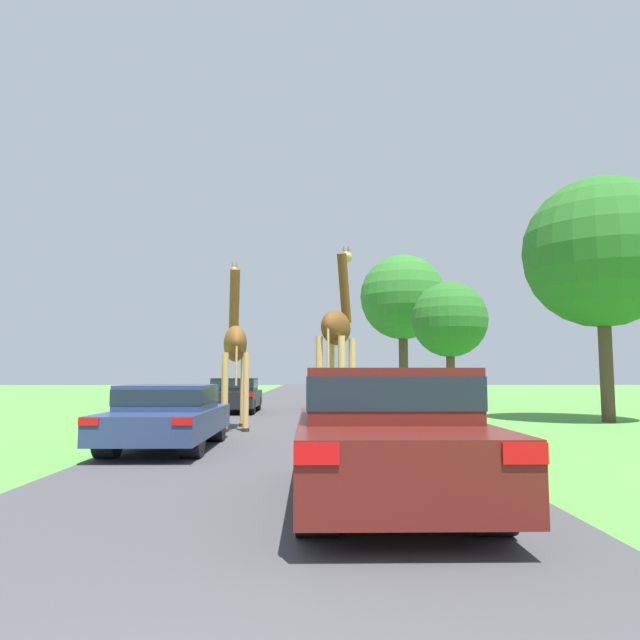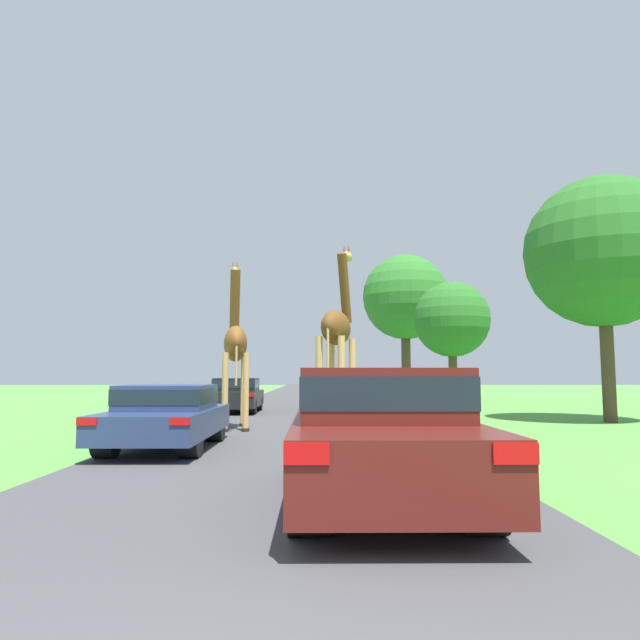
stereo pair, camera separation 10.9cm
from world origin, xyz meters
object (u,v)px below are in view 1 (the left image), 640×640
(giraffe_companion, at_px, (235,343))
(tree_centre_back, at_px, (601,253))
(car_lead_maroon, at_px, (385,432))
(car_queue_right, at_px, (168,414))
(tree_right_cluster, at_px, (450,320))
(tree_left_edge, at_px, (403,298))
(giraffe_near_road, at_px, (337,335))
(car_queue_left, at_px, (339,393))
(car_far_ahead, at_px, (235,394))

(giraffe_companion, height_order, tree_centre_back, tree_centre_back)
(giraffe_companion, bearing_deg, car_lead_maroon, -81.70)
(car_queue_right, bearing_deg, giraffe_companion, 80.07)
(giraffe_companion, relative_size, car_queue_right, 1.14)
(giraffe_companion, relative_size, tree_right_cluster, 0.77)
(giraffe_companion, height_order, tree_left_edge, tree_left_edge)
(car_queue_right, distance_m, tree_right_cluster, 20.74)
(giraffe_companion, xyz_separation_m, tree_left_edge, (8.11, 21.25, 4.17))
(tree_centre_back, bearing_deg, giraffe_near_road, -163.81)
(giraffe_near_road, xyz_separation_m, car_queue_right, (-3.52, -3.67, -1.84))
(giraffe_near_road, distance_m, car_lead_maroon, 8.66)
(tree_centre_back, height_order, tree_right_cluster, tree_centre_back)
(giraffe_companion, distance_m, car_queue_left, 9.81)
(car_far_ahead, bearing_deg, car_queue_right, -89.35)
(giraffe_companion, bearing_deg, tree_right_cluster, 46.06)
(giraffe_near_road, distance_m, giraffe_companion, 2.84)
(tree_left_edge, height_order, tree_right_cluster, tree_left_edge)
(car_queue_left, xyz_separation_m, tree_centre_back, (7.95, -7.19, 4.61))
(car_queue_right, distance_m, car_queue_left, 13.91)
(giraffe_near_road, height_order, car_far_ahead, giraffe_near_road)
(giraffe_companion, bearing_deg, car_queue_right, -109.55)
(tree_centre_back, bearing_deg, car_queue_left, 137.91)
(car_far_ahead, height_order, tree_centre_back, tree_centre_back)
(car_queue_left, relative_size, tree_centre_back, 0.54)
(car_queue_left, xyz_separation_m, tree_left_edge, (4.82, 12.15, 5.80))
(giraffe_companion, height_order, car_far_ahead, giraffe_companion)
(tree_left_edge, distance_m, tree_centre_back, 19.62)
(tree_left_edge, relative_size, tree_centre_back, 1.21)
(car_far_ahead, bearing_deg, tree_centre_back, -21.57)
(car_far_ahead, distance_m, tree_right_cluster, 12.77)
(giraffe_near_road, relative_size, car_queue_right, 1.22)
(car_lead_maroon, height_order, tree_centre_back, tree_centre_back)
(giraffe_companion, bearing_deg, tree_left_edge, 59.49)
(car_lead_maroon, relative_size, tree_centre_back, 0.56)
(car_lead_maroon, height_order, tree_right_cluster, tree_right_cluster)
(tree_left_edge, bearing_deg, tree_right_cluster, -81.33)
(giraffe_near_road, height_order, tree_centre_back, tree_centre_back)
(car_far_ahead, relative_size, tree_left_edge, 0.43)
(giraffe_near_road, height_order, car_lead_maroon, giraffe_near_road)
(giraffe_near_road, distance_m, car_far_ahead, 8.31)
(tree_right_cluster, bearing_deg, giraffe_near_road, -114.69)
(giraffe_near_road, relative_size, tree_left_edge, 0.56)
(car_far_ahead, xyz_separation_m, tree_right_cluster, (10.14, 6.89, 3.58))
(giraffe_companion, relative_size, car_far_ahead, 1.22)
(giraffe_near_road, bearing_deg, car_lead_maroon, -72.34)
(giraffe_near_road, distance_m, tree_left_edge, 22.78)
(car_far_ahead, distance_m, tree_left_edge, 18.04)
(giraffe_near_road, height_order, tree_right_cluster, tree_right_cluster)
(car_lead_maroon, bearing_deg, car_queue_left, 88.82)
(giraffe_near_road, relative_size, car_queue_left, 1.24)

